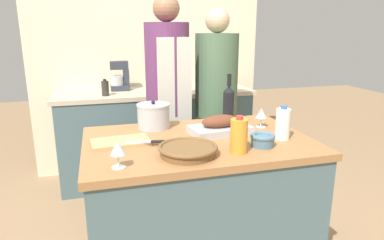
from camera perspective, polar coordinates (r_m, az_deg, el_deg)
The scene contains 20 objects.
kitchen_island at distance 2.14m, azimuth 0.94°, elevation -14.48°, with size 1.28×0.85×0.88m.
back_counter at distance 3.49m, azimuth -6.03°, elevation -2.43°, with size 1.89×0.60×0.91m.
back_wall at distance 3.68m, azimuth -7.32°, elevation 11.45°, with size 2.39×0.10×2.55m.
roasting_pan at distance 2.06m, azimuth 4.69°, elevation -1.06°, with size 0.38×0.25×0.11m.
wicker_basket at distance 1.71m, azimuth -0.70°, elevation -4.97°, with size 0.30×0.30×0.05m.
cutting_board at distance 1.93m, azimuth -11.79°, elevation -3.58°, with size 0.33×0.21×0.02m.
stock_pot at distance 2.17m, azimuth -6.43°, elevation 0.69°, with size 0.21×0.21×0.18m.
mixing_bowl at distance 1.87m, azimuth 11.67°, elevation -3.19°, with size 0.13×0.13×0.07m.
juice_jug at distance 1.74m, azimuth 7.82°, elevation -2.64°, with size 0.09×0.09×0.19m.
milk_jug at distance 2.01m, azimuth 14.89°, elevation -0.61°, with size 0.08×0.08×0.19m.
wine_bottle_green at distance 2.35m, azimuth 6.11°, elevation 2.97°, with size 0.08×0.08×0.32m.
wine_glass_left at distance 1.57m, azimuth -12.28°, elevation -4.75°, with size 0.07×0.07×0.13m.
wine_glass_right at distance 2.22m, azimuth 11.47°, elevation 1.01°, with size 0.07×0.07×0.12m.
knife_chef at distance 1.86m, azimuth -7.41°, elevation -3.62°, with size 0.21×0.07×0.01m.
stand_mixer at distance 3.43m, azimuth -11.94°, elevation 6.83°, with size 0.18×0.14×0.28m.
condiment_bottle_tall at distance 3.54m, azimuth -3.77°, elevation 6.94°, with size 0.06×0.06×0.20m.
condiment_bottle_short at distance 3.55m, azimuth -1.55°, elevation 7.16°, with size 0.05×0.05×0.22m.
condiment_bottle_extra at distance 3.18m, azimuth -14.27°, elevation 5.16°, with size 0.06×0.06×0.15m.
person_cook_aproned at distance 2.74m, azimuth -4.06°, elevation 3.88°, with size 0.34×0.36×1.75m.
person_cook_guest at distance 2.85m, azimuth 4.01°, elevation 3.18°, with size 0.35×0.35×1.65m.
Camera 1 is at (-0.53, -1.78, 1.50)m, focal length 32.00 mm.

